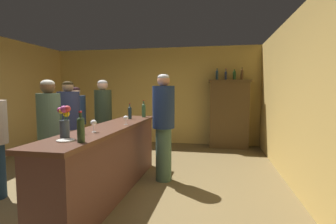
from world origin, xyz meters
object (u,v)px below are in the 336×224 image
at_px(flower_arrangement, 65,120).
at_px(patron_by_cabinet, 50,132).
at_px(wine_bottle_pinot, 144,110).
at_px(display_bottle_midright, 242,74).
at_px(bar_counter, 110,160).
at_px(display_bottle_center, 234,75).
at_px(wine_bottle_malbec, 130,112).
at_px(display_bottle_midleft, 226,75).
at_px(bartender, 164,123).
at_px(patron_near_entrance, 76,122).
at_px(cheese_plate, 65,140).
at_px(wine_glass_mid, 94,123).
at_px(display_cabinet, 229,113).
at_px(wine_glass_front, 126,118).
at_px(display_bottle_left, 217,75).
at_px(wine_glass_rear, 81,124).
at_px(patron_redhead, 103,117).
at_px(wine_bottle_riesling, 81,128).
at_px(patron_in_grey, 69,125).

relative_size(flower_arrangement, patron_by_cabinet, 0.21).
bearing_deg(wine_bottle_pinot, display_bottle_midright, 46.79).
bearing_deg(bar_counter, display_bottle_midright, 57.95).
bearing_deg(display_bottle_center, wine_bottle_malbec, -128.97).
distance_m(display_bottle_midleft, bartender, 3.05).
bearing_deg(wine_bottle_malbec, wine_bottle_pinot, 62.26).
distance_m(flower_arrangement, patron_near_entrance, 2.66).
bearing_deg(cheese_plate, wine_glass_mid, 87.40).
xyz_separation_m(wine_bottle_malbec, patron_by_cabinet, (-0.79, -1.15, -0.19)).
bearing_deg(cheese_plate, display_bottle_center, 66.47).
relative_size(cheese_plate, display_bottle_midleft, 0.60).
relative_size(bar_counter, cheese_plate, 17.05).
height_order(display_cabinet, display_bottle_midright, display_bottle_midright).
xyz_separation_m(wine_glass_front, display_bottle_left, (1.33, 3.16, 0.82)).
bearing_deg(wine_glass_rear, display_cabinet, 65.02).
xyz_separation_m(wine_glass_front, display_bottle_midleft, (1.55, 3.16, 0.80)).
xyz_separation_m(wine_glass_front, patron_near_entrance, (-1.53, 1.19, -0.24)).
distance_m(bar_counter, wine_bottle_pinot, 1.43).
height_order(wine_glass_front, patron_redhead, patron_redhead).
xyz_separation_m(bar_counter, wine_bottle_riesling, (0.19, -1.08, 0.63)).
xyz_separation_m(display_cabinet, display_bottle_center, (0.11, 0.00, 0.98)).
relative_size(wine_glass_mid, patron_by_cabinet, 0.09).
bearing_deg(wine_bottle_malbec, cheese_plate, -89.23).
height_order(display_cabinet, wine_glass_mid, display_cabinet).
relative_size(wine_glass_front, flower_arrangement, 0.38).
bearing_deg(patron_by_cabinet, wine_bottle_malbec, 47.18).
distance_m(patron_in_grey, bartender, 1.63).
bearing_deg(bar_counter, wine_bottle_pinot, 83.75).
bearing_deg(patron_redhead, display_bottle_center, 85.88).
bearing_deg(cheese_plate, bar_counter, 90.04).
bearing_deg(wine_bottle_malbec, display_bottle_midright, 48.47).
xyz_separation_m(display_cabinet, patron_in_grey, (-2.80, -2.83, -0.01)).
bearing_deg(display_bottle_midleft, wine_bottle_riesling, -108.91).
bearing_deg(patron_by_cabinet, patron_in_grey, 93.89).
xyz_separation_m(cheese_plate, patron_near_entrance, (-1.36, 2.47, -0.15)).
height_order(display_bottle_center, patron_by_cabinet, display_bottle_center).
height_order(bar_counter, patron_in_grey, patron_in_grey).
xyz_separation_m(wine_glass_mid, bartender, (0.63, 1.18, -0.13)).
height_order(cheese_plate, display_bottle_left, display_bottle_left).
bearing_deg(cheese_plate, flower_arrangement, 123.90).
bearing_deg(wine_glass_rear, wine_bottle_malbec, 88.79).
bearing_deg(wine_glass_mid, display_bottle_center, 63.84).
relative_size(display_cabinet, patron_by_cabinet, 1.07).
relative_size(cheese_plate, patron_by_cabinet, 0.11).
xyz_separation_m(wine_bottle_riesling, display_bottle_midright, (1.93, 4.47, 0.78)).
bearing_deg(display_bottle_midright, flower_arrangement, -117.35).
bearing_deg(patron_near_entrance, display_bottle_center, 71.82).
bearing_deg(display_bottle_left, wine_glass_rear, -111.11).
bearing_deg(bar_counter, wine_glass_mid, -87.02).
distance_m(display_cabinet, wine_glass_mid, 4.29).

